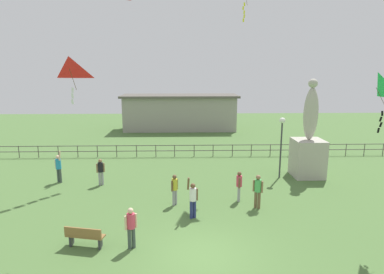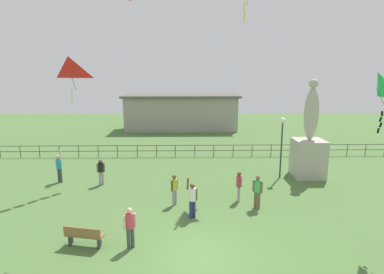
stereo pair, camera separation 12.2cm
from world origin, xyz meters
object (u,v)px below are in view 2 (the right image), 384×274
at_px(person_0, 130,225).
at_px(statue_monument, 309,148).
at_px(person_5, 174,188).
at_px(person_4, 239,184).
at_px(person_7, 258,189).
at_px(person_3, 101,170).
at_px(kite_3, 69,70).
at_px(kite_0, 376,89).
at_px(person_1, 59,166).
at_px(person_6, 192,198).
at_px(park_bench, 84,236).
at_px(lamppost, 282,134).

bearing_deg(person_0, statue_monument, 40.22).
height_order(statue_monument, person_5, statue_monument).
bearing_deg(person_4, person_7, -49.70).
distance_m(person_3, person_7, 9.22).
height_order(person_0, kite_3, kite_3).
bearing_deg(person_4, person_3, 161.11).
xyz_separation_m(person_3, person_7, (8.51, -3.55, 0.06)).
bearing_deg(kite_0, person_1, 155.53).
bearing_deg(person_6, person_1, 147.40).
height_order(statue_monument, person_0, statue_monument).
bearing_deg(kite_3, park_bench, -66.23).
bearing_deg(kite_3, person_0, -26.96).
bearing_deg(kite_0, person_7, 144.12).
relative_size(park_bench, kite_3, 0.88).
xyz_separation_m(statue_monument, person_3, (-12.80, -1.31, -0.96)).
xyz_separation_m(lamppost, person_7, (-2.46, -4.60, -1.86)).
bearing_deg(lamppost, kite_3, -145.99).
xyz_separation_m(person_4, kite_3, (-7.13, -3.28, 5.79)).
distance_m(lamppost, person_4, 5.27).
relative_size(statue_monument, kite_0, 2.74).
distance_m(park_bench, person_7, 8.20).
relative_size(lamppost, person_4, 2.41).
xyz_separation_m(person_6, kite_3, (-4.68, -1.38, 5.72)).
distance_m(statue_monument, person_1, 15.48).
distance_m(lamppost, person_1, 13.74).
relative_size(person_0, person_3, 1.03).
height_order(person_5, kite_0, kite_0).
relative_size(lamppost, person_1, 1.92).
height_order(person_0, person_5, person_0).
bearing_deg(statue_monument, person_6, -142.01).
xyz_separation_m(park_bench, kite_0, (11.16, 0.73, 5.53)).
xyz_separation_m(statue_monument, person_6, (-7.50, -5.86, -0.89)).
relative_size(statue_monument, person_5, 3.89).
bearing_deg(person_0, person_4, 42.34).
distance_m(lamppost, person_0, 11.63).
xyz_separation_m(lamppost, person_3, (-10.97, -1.05, -1.93)).
bearing_deg(person_0, kite_3, 153.04).
bearing_deg(person_0, person_6, 46.29).
relative_size(person_4, person_7, 0.94).
height_order(person_1, person_5, person_1).
xyz_separation_m(person_1, person_5, (7.07, -3.56, -0.09)).
relative_size(person_4, kite_0, 0.71).
relative_size(person_1, kite_0, 0.89).
xyz_separation_m(person_3, person_5, (4.43, -3.04, -0.00)).
xyz_separation_m(person_0, person_6, (2.42, 2.53, 0.04)).
bearing_deg(person_6, person_0, -133.71).
bearing_deg(person_7, statue_monument, 48.52).
distance_m(person_3, kite_0, 14.63).
bearing_deg(kite_0, person_3, 152.96).
height_order(person_6, person_7, person_6).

